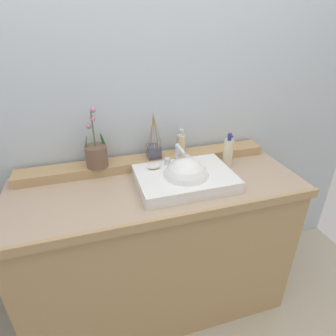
% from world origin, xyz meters
% --- Properties ---
extents(floor, '(3.05, 3.74, 0.10)m').
position_xyz_m(floor, '(0.00, 0.00, -0.05)').
color(floor, '#BFB59C').
rests_on(floor, ground).
extents(wall_back, '(3.05, 0.20, 2.57)m').
position_xyz_m(wall_back, '(0.00, 0.39, 1.28)').
color(wall_back, silver).
rests_on(wall_back, ground).
extents(vanity_cabinet, '(1.49, 0.57, 0.90)m').
position_xyz_m(vanity_cabinet, '(0.00, -0.00, 0.45)').
color(vanity_cabinet, tan).
rests_on(vanity_cabinet, ground).
extents(back_ledge, '(1.41, 0.12, 0.05)m').
position_xyz_m(back_ledge, '(0.00, 0.21, 0.92)').
color(back_ledge, tan).
rests_on(back_ledge, vanity_cabinet).
extents(sink_basin, '(0.48, 0.34, 0.27)m').
position_xyz_m(sink_basin, '(0.13, -0.05, 0.92)').
color(sink_basin, white).
rests_on(sink_basin, vanity_cabinet).
extents(soap_bar, '(0.07, 0.04, 0.02)m').
position_xyz_m(soap_bar, '(0.00, 0.06, 0.97)').
color(soap_bar, silver).
rests_on(soap_bar, sink_basin).
extents(potted_plant, '(0.12, 0.11, 0.31)m').
position_xyz_m(potted_plant, '(-0.28, 0.19, 1.02)').
color(potted_plant, brown).
rests_on(potted_plant, back_ledge).
extents(soap_dispenser, '(0.05, 0.05, 0.14)m').
position_xyz_m(soap_dispenser, '(0.20, 0.21, 1.01)').
color(soap_dispenser, '#D3BA8B').
rests_on(soap_dispenser, back_ledge).
extents(reed_diffuser, '(0.10, 0.09, 0.26)m').
position_xyz_m(reed_diffuser, '(0.03, 0.20, 0.99)').
color(reed_diffuser, '#4D4B5A').
rests_on(reed_diffuser, back_ledge).
extents(lotion_bottle, '(0.05, 0.06, 0.20)m').
position_xyz_m(lotion_bottle, '(0.43, 0.07, 0.98)').
color(lotion_bottle, beige).
rests_on(lotion_bottle, vanity_cabinet).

